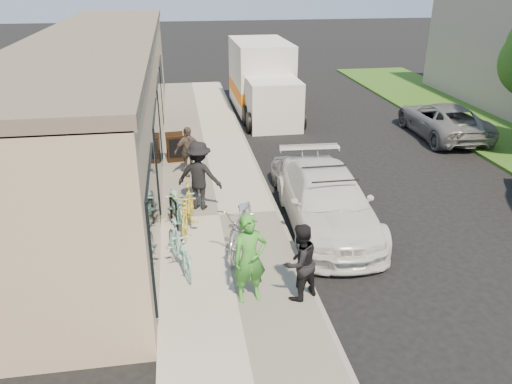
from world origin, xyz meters
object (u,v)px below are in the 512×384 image
bike_rack (174,210)px  bystander_b (188,151)px  cruiser_bike_b (178,205)px  sedan_white (327,201)px  man_standing (300,262)px  cruiser_bike_a (179,247)px  sedan_silver (300,180)px  woman_rider (250,259)px  sandwich_board (176,148)px  moving_truck (263,82)px  bystander_a (199,176)px  cruiser_bike_c (188,210)px  tandem_bike (241,224)px  far_car_gray (442,120)px

bike_rack → bystander_b: 3.45m
cruiser_bike_b → bystander_b: bearing=74.7°
cruiser_bike_b → bystander_b: (0.38, 3.21, 0.27)m
bike_rack → sedan_white: size_ratio=0.15×
man_standing → cruiser_bike_a: 2.66m
sedan_silver → woman_rider: woman_rider is taller
man_standing → sedan_white: bearing=-143.5°
sandwich_board → woman_rider: woman_rider is taller
sedan_silver → sedan_white: bearing=-87.0°
moving_truck → bystander_a: size_ratio=3.44×
sandwich_board → cruiser_bike_c: bearing=-94.1°
sedan_silver → cruiser_bike_a: bearing=-137.4°
moving_truck → bystander_b: 8.44m
woman_rider → cruiser_bike_a: size_ratio=1.04×
sedan_silver → woman_rider: (-2.18, -4.86, 0.54)m
sedan_white → tandem_bike: sedan_white is taller
sedan_white → tandem_bike: 2.47m
bike_rack → cruiser_bike_a: cruiser_bike_a is taller
cruiser_bike_a → sedan_white: bearing=9.0°
tandem_bike → man_standing: 2.24m
bike_rack → tandem_bike: bearing=-39.5°
sandwich_board → cruiser_bike_a: cruiser_bike_a is taller
far_car_gray → tandem_bike: size_ratio=2.07×
sandwich_board → moving_truck: bearing=51.0°
sedan_silver → far_car_gray: (6.84, 4.71, 0.15)m
sedan_silver → woman_rider: size_ratio=1.67×
sandwich_board → sedan_white: size_ratio=0.19×
cruiser_bike_c → bystander_a: 1.34m
tandem_bike → bystander_a: size_ratio=1.24×
man_standing → far_car_gray: bearing=-157.9°
moving_truck → man_standing: 14.44m
bystander_a → man_standing: bearing=132.7°
far_car_gray → man_standing: bearing=52.7°
cruiser_bike_a → cruiser_bike_b: cruiser_bike_a is taller
sedan_silver → man_standing: (-1.23, -4.96, 0.43)m
bike_rack → cruiser_bike_c: cruiser_bike_c is taller
far_car_gray → cruiser_bike_b: (-10.33, -6.16, -0.00)m
bike_rack → woman_rider: size_ratio=0.44×
bystander_b → bike_rack: bearing=-123.6°
sandwich_board → bystander_a: 3.73m
far_car_gray → cruiser_bike_c: far_car_gray is taller
man_standing → woman_rider: bearing=-33.8°
sedan_silver → moving_truck: moving_truck is taller
moving_truck → cruiser_bike_c: bearing=-109.0°
moving_truck → cruiser_bike_c: moving_truck is taller
cruiser_bike_b → bystander_a: bystander_a is taller
sedan_white → sedan_silver: 1.96m
bike_rack → cruiser_bike_c: size_ratio=0.42×
cruiser_bike_a → bystander_b: 5.35m
tandem_bike → cruiser_bike_c: tandem_bike is taller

